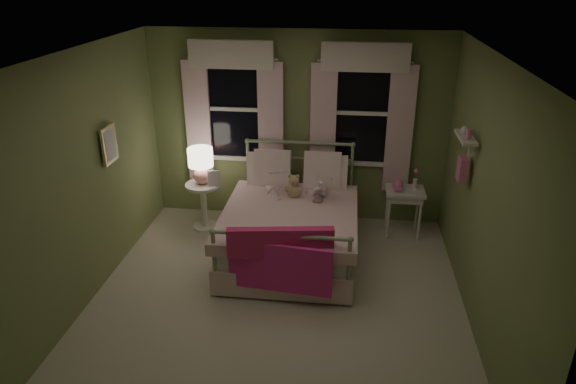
# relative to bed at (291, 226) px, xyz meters

# --- Properties ---
(room_shell) EXTENTS (4.20, 4.20, 4.20)m
(room_shell) POSITION_rel_bed_xyz_m (-0.05, -1.01, 0.92)
(room_shell) COLOR beige
(room_shell) RESTS_ON ground
(bed) EXTENTS (1.58, 2.04, 1.18)m
(bed) POSITION_rel_bed_xyz_m (0.00, 0.00, 0.00)
(bed) COLOR white
(bed) RESTS_ON ground
(pink_throw) EXTENTS (1.10, 0.27, 0.71)m
(pink_throw) POSITION_rel_bed_xyz_m (0.00, -1.03, 0.23)
(pink_throw) COLOR #CE286C
(pink_throw) RESTS_ON bed
(child_left) EXTENTS (0.28, 0.23, 0.67)m
(child_left) POSITION_rel_bed_xyz_m (-0.28, 0.42, 0.52)
(child_left) COLOR #F7D1DD
(child_left) RESTS_ON bed
(child_right) EXTENTS (0.33, 0.26, 0.67)m
(child_right) POSITION_rel_bed_xyz_m (0.28, 0.42, 0.52)
(child_right) COLOR #F7D1DD
(child_right) RESTS_ON bed
(book_left) EXTENTS (0.23, 0.18, 0.26)m
(book_left) POSITION_rel_bed_xyz_m (-0.28, 0.17, 0.58)
(book_left) COLOR beige
(book_left) RESTS_ON child_left
(book_right) EXTENTS (0.21, 0.13, 0.26)m
(book_right) POSITION_rel_bed_xyz_m (0.28, 0.17, 0.54)
(book_right) COLOR beige
(book_right) RESTS_ON child_right
(teddy_bear) EXTENTS (0.23, 0.19, 0.32)m
(teddy_bear) POSITION_rel_bed_xyz_m (-0.00, 0.26, 0.41)
(teddy_bear) COLOR tan
(teddy_bear) RESTS_ON bed
(nightstand_left) EXTENTS (0.46, 0.46, 0.65)m
(nightstand_left) POSITION_rel_bed_xyz_m (-1.26, 0.56, 0.03)
(nightstand_left) COLOR white
(nightstand_left) RESTS_ON ground
(table_lamp) EXTENTS (0.33, 0.33, 0.49)m
(table_lamp) POSITION_rel_bed_xyz_m (-1.26, 0.56, 0.57)
(table_lamp) COLOR pink
(table_lamp) RESTS_ON nightstand_left
(book_nightstand) EXTENTS (0.20, 0.25, 0.02)m
(book_nightstand) POSITION_rel_bed_xyz_m (-1.16, 0.48, 0.27)
(book_nightstand) COLOR beige
(book_nightstand) RESTS_ON nightstand_left
(nightstand_right) EXTENTS (0.50, 0.40, 0.64)m
(nightstand_right) POSITION_rel_bed_xyz_m (1.41, 0.68, 0.17)
(nightstand_right) COLOR white
(nightstand_right) RESTS_ON ground
(pink_toy) EXTENTS (0.14, 0.18, 0.14)m
(pink_toy) POSITION_rel_bed_xyz_m (1.31, 0.68, 0.32)
(pink_toy) COLOR pink
(pink_toy) RESTS_ON nightstand_right
(bud_vase) EXTENTS (0.06, 0.06, 0.28)m
(bud_vase) POSITION_rel_bed_xyz_m (1.53, 0.73, 0.41)
(bud_vase) COLOR white
(bud_vase) RESTS_ON nightstand_right
(window_left) EXTENTS (1.34, 0.13, 1.96)m
(window_left) POSITION_rel_bed_xyz_m (-0.90, 1.02, 1.24)
(window_left) COLOR black
(window_left) RESTS_ON room_shell
(window_right) EXTENTS (1.34, 0.13, 1.96)m
(window_right) POSITION_rel_bed_xyz_m (0.80, 1.02, 1.24)
(window_right) COLOR black
(window_right) RESTS_ON room_shell
(wall_shelf) EXTENTS (0.15, 0.50, 0.60)m
(wall_shelf) POSITION_rel_bed_xyz_m (1.85, -0.31, 1.14)
(wall_shelf) COLOR white
(wall_shelf) RESTS_ON room_shell
(framed_picture) EXTENTS (0.03, 0.32, 0.42)m
(framed_picture) POSITION_rel_bed_xyz_m (-1.99, -0.41, 1.12)
(framed_picture) COLOR beige
(framed_picture) RESTS_ON room_shell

